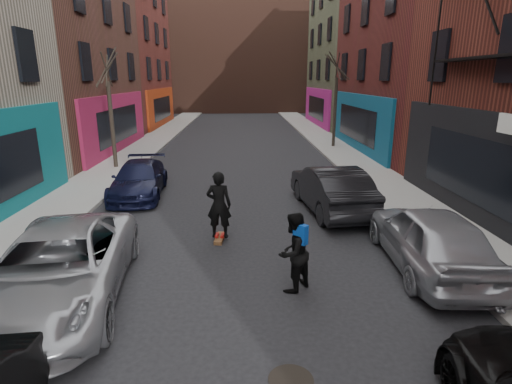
{
  "coord_description": "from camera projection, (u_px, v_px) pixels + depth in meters",
  "views": [
    {
      "loc": [
        0.16,
        -1.97,
        4.42
      ],
      "look_at": [
        0.52,
        7.91,
        1.6
      ],
      "focal_mm": 28.0,
      "sensor_mm": 36.0,
      "label": 1
    }
  ],
  "objects": [
    {
      "name": "tree_left_far",
      "position": [
        110.0,
        101.0,
        19.25
      ],
      "size": [
        2.0,
        2.0,
        6.5
      ],
      "primitive_type": null,
      "color": "black",
      "rests_on": "sidewalk_left"
    },
    {
      "name": "manhole",
      "position": [
        291.0,
        380.0,
        6.06
      ],
      "size": [
        0.75,
        0.75,
        0.01
      ],
      "primitive_type": "cylinder",
      "rotation": [
        0.0,
        0.0,
        0.07
      ],
      "color": "black",
      "rests_on": "ground"
    },
    {
      "name": "parked_right_far",
      "position": [
        430.0,
        238.0,
        9.45
      ],
      "size": [
        2.06,
        4.69,
        1.57
      ],
      "primitive_type": "imported",
      "rotation": [
        0.0,
        0.0,
        3.1
      ],
      "color": "#989AA1",
      "rests_on": "ground"
    },
    {
      "name": "pedestrian",
      "position": [
        293.0,
        252.0,
        8.44
      ],
      "size": [
        1.07,
        1.07,
        1.75
      ],
      "rotation": [
        0.0,
        0.0,
        3.92
      ],
      "color": "black",
      "rests_on": "ground"
    },
    {
      "name": "parked_right_end",
      "position": [
        331.0,
        188.0,
        13.67
      ],
      "size": [
        2.22,
        4.97,
        1.58
      ],
      "primitive_type": "imported",
      "rotation": [
        0.0,
        0.0,
        3.26
      ],
      "color": "black",
      "rests_on": "ground"
    },
    {
      "name": "sidewalk_right",
      "position": [
        317.0,
        135.0,
        32.13
      ],
      "size": [
        2.5,
        84.0,
        0.13
      ],
      "primitive_type": "cube",
      "color": "gray",
      "rests_on": "ground"
    },
    {
      "name": "parked_left_far",
      "position": [
        59.0,
        268.0,
        8.01
      ],
      "size": [
        3.15,
        5.72,
        1.52
      ],
      "primitive_type": "imported",
      "rotation": [
        0.0,
        0.0,
        0.12
      ],
      "color": "#94969C",
      "rests_on": "ground"
    },
    {
      "name": "tree_right_far",
      "position": [
        336.0,
        93.0,
        25.41
      ],
      "size": [
        2.0,
        2.0,
        6.8
      ],
      "primitive_type": null,
      "color": "black",
      "rests_on": "sidewalk_right"
    },
    {
      "name": "parked_left_end",
      "position": [
        139.0,
        179.0,
        15.45
      ],
      "size": [
        2.14,
        4.62,
        1.31
      ],
      "primitive_type": "imported",
      "rotation": [
        0.0,
        0.0,
        0.07
      ],
      "color": "black",
      "rests_on": "ground"
    },
    {
      "name": "skateboarder",
      "position": [
        219.0,
        205.0,
        11.05
      ],
      "size": [
        0.73,
        0.52,
        1.9
      ],
      "primitive_type": "imported",
      "rotation": [
        0.0,
        0.0,
        3.04
      ],
      "color": "black",
      "rests_on": "skateboard"
    },
    {
      "name": "skateboard",
      "position": [
        220.0,
        238.0,
        11.32
      ],
      "size": [
        0.3,
        0.82,
        0.1
      ],
      "primitive_type": "cube",
      "rotation": [
        0.0,
        0.0,
        -0.1
      ],
      "color": "brown",
      "rests_on": "ground"
    },
    {
      "name": "building_far",
      "position": [
        240.0,
        59.0,
        54.99
      ],
      "size": [
        40.0,
        10.0,
        14.0
      ],
      "primitive_type": "cube",
      "color": "#47281E",
      "rests_on": "ground"
    },
    {
      "name": "sidewalk_left",
      "position": [
        161.0,
        135.0,
        31.69
      ],
      "size": [
        2.5,
        84.0,
        0.13
      ],
      "primitive_type": "cube",
      "color": "gray",
      "rests_on": "ground"
    }
  ]
}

